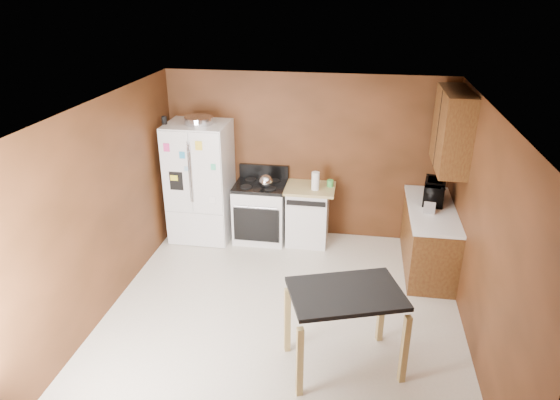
% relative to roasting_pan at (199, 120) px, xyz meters
% --- Properties ---
extents(floor, '(4.50, 4.50, 0.00)m').
position_rel_roasting_pan_xyz_m(floor, '(1.51, -1.86, -1.85)').
color(floor, beige).
rests_on(floor, ground).
extents(ceiling, '(4.50, 4.50, 0.00)m').
position_rel_roasting_pan_xyz_m(ceiling, '(1.51, -1.86, 0.65)').
color(ceiling, white).
rests_on(ceiling, ground).
extents(wall_back, '(4.20, 0.00, 4.20)m').
position_rel_roasting_pan_xyz_m(wall_back, '(1.51, 0.39, -0.60)').
color(wall_back, brown).
rests_on(wall_back, ground).
extents(wall_front, '(4.20, 0.00, 4.20)m').
position_rel_roasting_pan_xyz_m(wall_front, '(1.51, -4.11, -0.60)').
color(wall_front, brown).
rests_on(wall_front, ground).
extents(wall_left, '(0.00, 4.50, 4.50)m').
position_rel_roasting_pan_xyz_m(wall_left, '(-0.59, -1.86, -0.60)').
color(wall_left, brown).
rests_on(wall_left, ground).
extents(wall_right, '(0.00, 4.50, 4.50)m').
position_rel_roasting_pan_xyz_m(wall_right, '(3.61, -1.86, -0.60)').
color(wall_right, brown).
rests_on(wall_right, ground).
extents(roasting_pan, '(0.41, 0.41, 0.10)m').
position_rel_roasting_pan_xyz_m(roasting_pan, '(0.00, 0.00, 0.00)').
color(roasting_pan, silver).
rests_on(roasting_pan, refrigerator).
extents(pen_cup, '(0.08, 0.08, 0.12)m').
position_rel_roasting_pan_xyz_m(pen_cup, '(-0.48, -0.10, 0.01)').
color(pen_cup, black).
rests_on(pen_cup, refrigerator).
extents(kettle, '(0.20, 0.20, 0.20)m').
position_rel_roasting_pan_xyz_m(kettle, '(0.97, -0.06, -0.85)').
color(kettle, silver).
rests_on(kettle, gas_range).
extents(paper_towel, '(0.15, 0.15, 0.27)m').
position_rel_roasting_pan_xyz_m(paper_towel, '(1.69, 0.01, -0.83)').
color(paper_towel, white).
rests_on(paper_towel, dishwasher).
extents(green_canister, '(0.12, 0.12, 0.10)m').
position_rel_roasting_pan_xyz_m(green_canister, '(1.90, 0.16, -0.91)').
color(green_canister, green).
rests_on(green_canister, dishwasher).
extents(toaster, '(0.18, 0.26, 0.17)m').
position_rel_roasting_pan_xyz_m(toaster, '(3.25, -0.49, -0.86)').
color(toaster, silver).
rests_on(toaster, right_cabinets).
extents(microwave, '(0.41, 0.54, 0.27)m').
position_rel_roasting_pan_xyz_m(microwave, '(3.33, -0.18, -0.81)').
color(microwave, black).
rests_on(microwave, right_cabinets).
extents(refrigerator, '(0.90, 0.80, 1.80)m').
position_rel_roasting_pan_xyz_m(refrigerator, '(-0.04, 0.01, -0.95)').
color(refrigerator, white).
rests_on(refrigerator, ground).
extents(gas_range, '(0.76, 0.68, 1.10)m').
position_rel_roasting_pan_xyz_m(gas_range, '(0.87, 0.07, -1.39)').
color(gas_range, white).
rests_on(gas_range, ground).
extents(dishwasher, '(0.78, 0.63, 0.89)m').
position_rel_roasting_pan_xyz_m(dishwasher, '(1.59, 0.09, -1.40)').
color(dishwasher, white).
rests_on(dishwasher, ground).
extents(right_cabinets, '(0.63, 1.58, 2.45)m').
position_rel_roasting_pan_xyz_m(right_cabinets, '(3.34, -0.38, -0.94)').
color(right_cabinets, brown).
rests_on(right_cabinets, ground).
extents(island, '(1.27, 1.04, 0.91)m').
position_rel_roasting_pan_xyz_m(island, '(2.25, -2.57, -1.10)').
color(island, black).
rests_on(island, ground).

